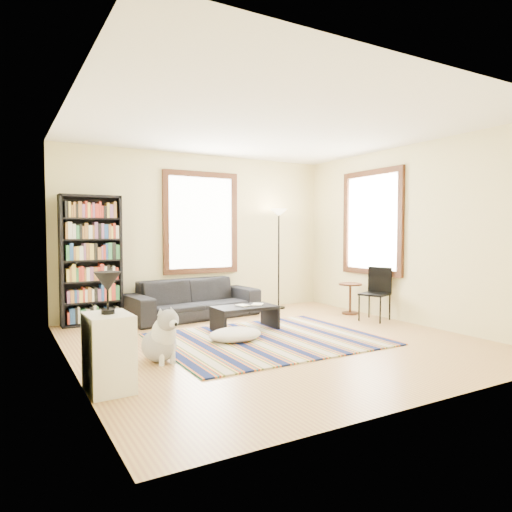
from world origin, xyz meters
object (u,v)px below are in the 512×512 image
sofa (193,299)px  floor_cushion (235,335)px  coffee_table (245,318)px  side_table (350,299)px  folding_chair (375,294)px  white_cabinet (109,352)px  bookshelf (91,260)px  dog (159,335)px  floor_lamp (279,259)px

sofa → floor_cushion: bearing=-101.0°
coffee_table → side_table: size_ratio=1.67×
side_table → folding_chair: bearing=-94.4°
sofa → white_cabinet: 3.51m
bookshelf → dog: (0.28, -2.48, -0.70)m
coffee_table → white_cabinet: 2.77m
white_cabinet → dog: white_cabinet is taller
sofa → floor_cushion: (-0.14, -1.81, -0.23)m
bookshelf → side_table: bearing=-17.5°
floor_lamp → side_table: size_ratio=3.44×
dog → floor_cushion: bearing=7.5°
white_cabinet → floor_lamp: bearing=37.1°
side_table → white_cabinet: size_ratio=0.77×
coffee_table → side_table: side_table is taller
bookshelf → side_table: size_ratio=3.70×
floor_cushion → floor_lamp: floor_lamp is taller
dog → sofa: bearing=48.0°
bookshelf → coffee_table: bearing=-40.2°
white_cabinet → floor_cushion: bearing=29.0°
folding_chair → dog: folding_chair is taller
white_cabinet → bookshelf: bearing=81.0°
floor_cushion → folding_chair: folding_chair is taller
sofa → white_cabinet: (-1.98, -2.90, 0.03)m
coffee_table → white_cabinet: bearing=-144.6°
folding_chair → side_table: bearing=63.6°
white_cabinet → dog: 0.97m
floor_lamp → folding_chair: floor_lamp is taller
floor_lamp → dog: floor_lamp is taller
coffee_table → floor_cushion: coffee_table is taller
bookshelf → coffee_table: (1.85, -1.57, -0.82)m
bookshelf → floor_cushion: bookshelf is taller
bookshelf → floor_lamp: size_ratio=1.08×
floor_cushion → side_table: size_ratio=1.33×
sofa → floor_cushion: 1.83m
floor_lamp → folding_chair: 1.97m
floor_cushion → side_table: side_table is taller
bookshelf → dog: bookshelf is taller
sofa → floor_lamp: size_ratio=1.18×
side_table → white_cabinet: (-4.50, -1.88, 0.08)m
sofa → bookshelf: size_ratio=1.10×
floor_cushion → bookshelf: bearing=124.7°
bookshelf → white_cabinet: (-0.40, -3.17, -0.65)m
bookshelf → dog: 2.59m
coffee_table → dog: bearing=-149.9°
bookshelf → white_cabinet: bookshelf is taller
sofa → bookshelf: 1.74m
floor_lamp → folding_chair: bearing=-67.7°
floor_lamp → side_table: floor_lamp is taller
sofa → white_cabinet: size_ratio=3.14×
floor_lamp → white_cabinet: floor_lamp is taller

